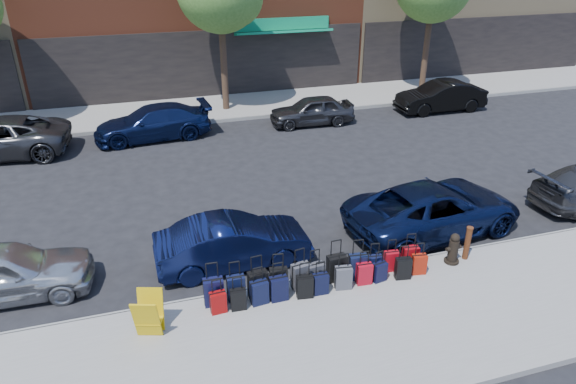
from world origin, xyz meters
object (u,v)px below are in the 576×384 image
object	(u,v)px
bollard	(467,242)
display_rack	(149,315)
car_far_2	(312,110)
fire_hydrant	(453,249)
car_near_1	(233,243)
car_far_3	(441,97)
car_near_2	(434,209)
suitcase_front_5	(316,275)
car_far_1	(153,123)
car_near_0	(4,272)

from	to	relation	value
bollard	display_rack	bearing A→B (deg)	-176.38
car_far_2	fire_hydrant	bearing A→B (deg)	1.27
car_near_1	car_far_2	world-z (taller)	car_near_1
bollard	car_far_3	xyz separation A→B (m)	(6.32, 11.50, 0.08)
car_far_3	car_near_2	bearing A→B (deg)	-32.24
suitcase_front_5	bollard	bearing A→B (deg)	-5.87
car_far_1	car_far_3	bearing A→B (deg)	84.89
suitcase_front_5	display_rack	bearing A→B (deg)	-177.40
bollard	car_near_1	bearing A→B (deg)	163.49
suitcase_front_5	bollard	xyz separation A→B (m)	(4.06, -0.04, 0.17)
suitcase_front_5	car_far_1	size ratio (longest dim) A/B	0.20
car_near_0	suitcase_front_5	bearing A→B (deg)	-103.54
car_near_1	car_near_0	bearing A→B (deg)	85.72
suitcase_front_5	car_far_2	bearing A→B (deg)	65.87
suitcase_front_5	car_near_0	bearing A→B (deg)	159.26
car_near_0	car_far_2	bearing A→B (deg)	-46.84
car_near_0	car_far_2	world-z (taller)	car_near_0
fire_hydrant	car_far_2	xyz separation A→B (m)	(0.24, 11.48, 0.10)
car_near_0	car_far_1	size ratio (longest dim) A/B	0.83
car_near_0	car_far_2	xyz separation A→B (m)	(10.80, 9.49, -0.03)
car_far_1	fire_hydrant	bearing A→B (deg)	25.00
car_near_2	car_near_1	bearing A→B (deg)	83.18
car_near_1	car_far_3	world-z (taller)	car_far_3
car_near_1	car_far_2	bearing A→B (deg)	-30.92
display_rack	car_far_1	xyz separation A→B (m)	(0.84, 12.13, 0.07)
bollard	display_rack	xyz separation A→B (m)	(-7.88, -0.50, -0.00)
car_far_1	car_near_2	bearing A→B (deg)	30.99
suitcase_front_5	car_near_1	world-z (taller)	car_near_1
bollard	car_far_3	world-z (taller)	car_far_3
fire_hydrant	car_near_0	xyz separation A→B (m)	(-10.56, 1.99, 0.13)
bollard	car_far_1	distance (m)	13.60
car_far_1	car_far_2	distance (m)	6.86
car_near_2	car_far_1	size ratio (longest dim) A/B	1.08
display_rack	car_near_0	distance (m)	3.95
suitcase_front_5	bollard	world-z (taller)	suitcase_front_5
car_near_1	car_far_1	size ratio (longest dim) A/B	0.83
car_far_3	fire_hydrant	bearing A→B (deg)	-29.94
display_rack	fire_hydrant	bearing A→B (deg)	21.03
suitcase_front_5	fire_hydrant	world-z (taller)	suitcase_front_5
car_near_0	car_far_3	xyz separation A→B (m)	(17.31, 9.56, 0.04)
car_far_2	car_near_2	bearing A→B (deg)	3.86
car_far_1	car_far_2	world-z (taller)	car_far_1
bollard	car_near_0	size ratio (longest dim) A/B	0.23
fire_hydrant	car_far_3	bearing A→B (deg)	55.90
car_near_2	car_far_3	size ratio (longest dim) A/B	1.20
display_rack	car_far_3	bearing A→B (deg)	57.75
fire_hydrant	car_far_1	world-z (taller)	car_far_1
display_rack	car_far_3	xyz separation A→B (m)	(14.21, 12.00, 0.08)
car_near_0	car_near_2	size ratio (longest dim) A/B	0.76
display_rack	car_near_1	world-z (taller)	car_near_1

